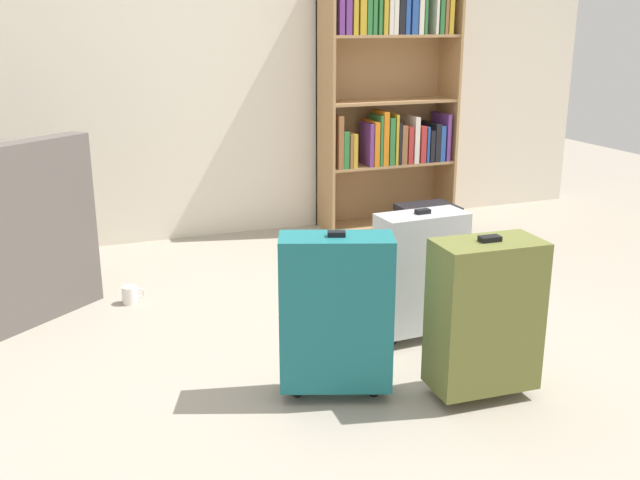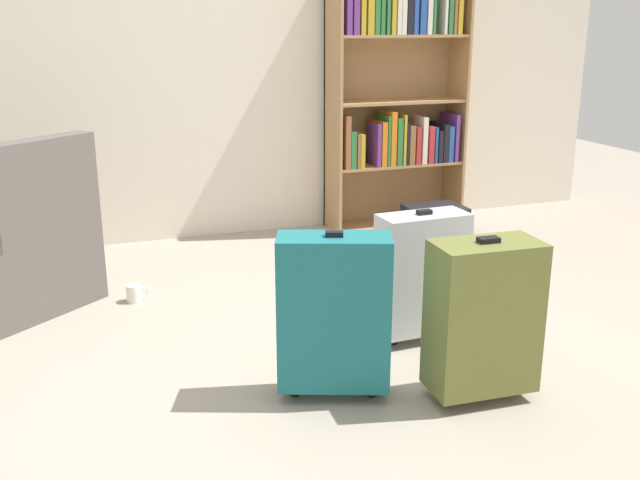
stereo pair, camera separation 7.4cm
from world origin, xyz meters
name	(u,v)px [view 1 (the left image)]	position (x,y,z in m)	size (l,w,h in m)	color
ground_plane	(327,367)	(0.00, 0.00, 0.00)	(10.49, 10.49, 0.00)	#9E9384
back_wall	(201,44)	(0.00, 2.24, 1.30)	(5.99, 0.10, 2.60)	beige
bookshelf	(389,90)	(1.28, 2.03, 0.98)	(0.98, 0.32, 1.78)	#A87F51
armchair	(4,251)	(-1.29, 1.22, 0.32)	(0.98, 0.98, 0.90)	#59514C
mug	(130,295)	(-0.70, 1.07, 0.05)	(0.12, 0.08, 0.10)	white
storage_box	(427,220)	(1.41, 1.63, 0.11)	(0.39, 0.30, 0.22)	black
suitcase_teal	(336,312)	(-0.06, -0.24, 0.36)	(0.47, 0.33, 0.69)	#19666B
suitcase_olive	(485,315)	(0.48, -0.45, 0.35)	(0.43, 0.25, 0.67)	brown
suitcase_silver	(420,272)	(0.52, 0.13, 0.33)	(0.42, 0.20, 0.63)	#B7BABF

